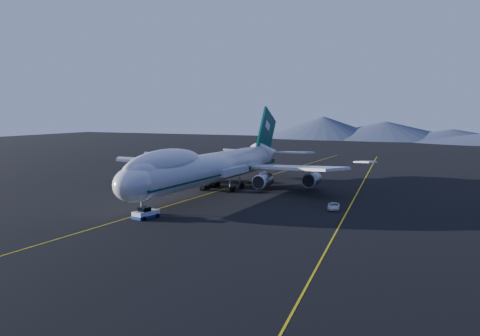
% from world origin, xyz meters
% --- Properties ---
extents(ground, '(500.00, 500.00, 0.00)m').
position_xyz_m(ground, '(0.00, 0.00, 0.00)').
color(ground, black).
rests_on(ground, ground).
extents(taxiway_line_main, '(0.25, 220.00, 0.01)m').
position_xyz_m(taxiway_line_main, '(0.00, 0.00, 0.01)').
color(taxiway_line_main, yellow).
rests_on(taxiway_line_main, ground).
extents(taxiway_line_side, '(28.08, 198.09, 0.01)m').
position_xyz_m(taxiway_line_side, '(30.00, 10.00, 0.01)').
color(taxiway_line_side, yellow).
rests_on(taxiway_line_side, ground).
extents(boeing_747, '(59.62, 72.43, 19.37)m').
position_xyz_m(boeing_747, '(0.00, 0.03, 5.81)').
color(boeing_747, silver).
rests_on(boeing_747, ground).
extents(pushback_tug, '(3.45, 5.08, 2.04)m').
position_xyz_m(pushback_tug, '(3.00, -29.50, 0.64)').
color(pushback_tug, silver).
rests_on(pushback_tug, ground).
extents(service_van, '(3.19, 5.04, 1.30)m').
position_xyz_m(service_van, '(30.00, -8.37, 0.65)').
color(service_van, silver).
rests_on(service_van, ground).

